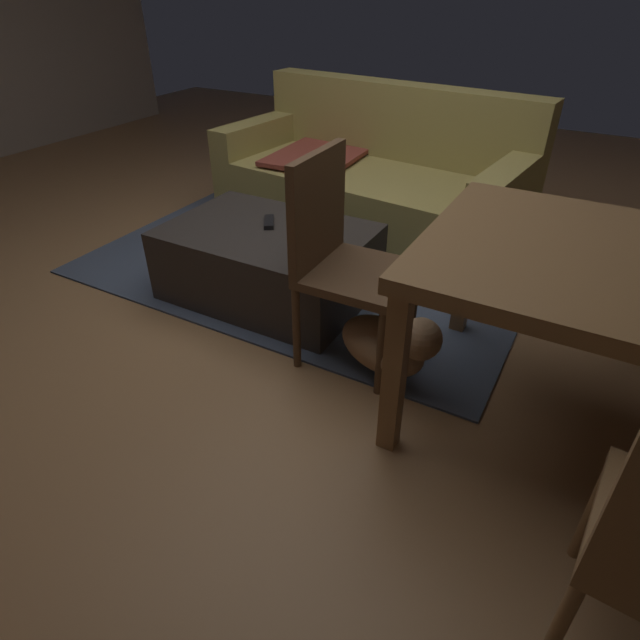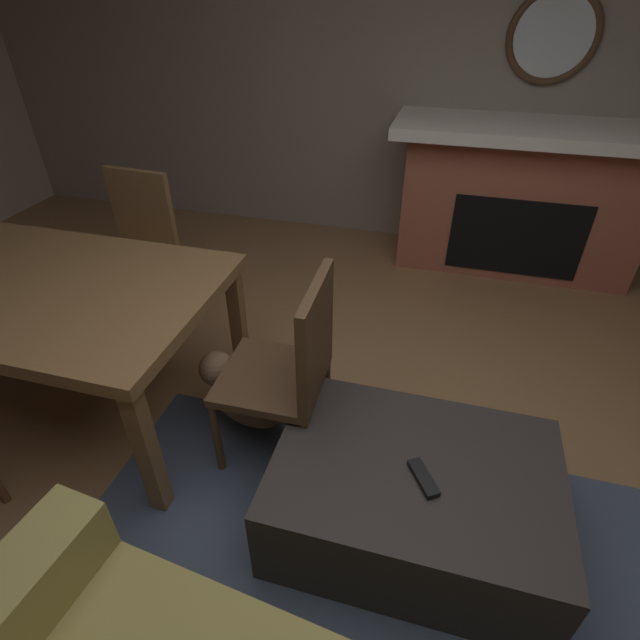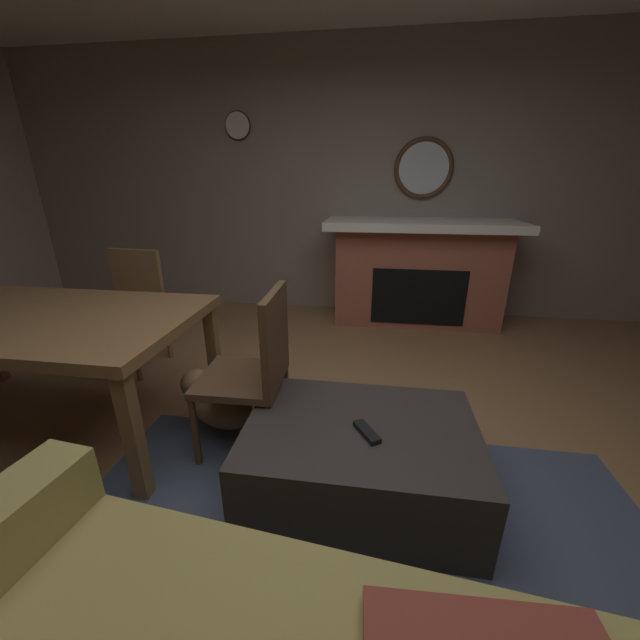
{
  "view_description": "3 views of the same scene",
  "coord_description": "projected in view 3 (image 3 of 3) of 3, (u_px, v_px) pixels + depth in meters",
  "views": [
    {
      "loc": [
        1.35,
        -2.08,
        1.52
      ],
      "look_at": [
        0.6,
        -0.75,
        0.51
      ],
      "focal_mm": 29.54,
      "sensor_mm": 36.0,
      "label": 1
    },
    {
      "loc": [
        -0.1,
        1.21,
        1.85
      ],
      "look_at": [
        0.35,
        -0.44,
        0.65
      ],
      "focal_mm": 27.09,
      "sensor_mm": 36.0,
      "label": 2
    },
    {
      "loc": [
        -0.17,
        1.45,
        1.44
      ],
      "look_at": [
        0.09,
        -0.28,
        0.79
      ],
      "focal_mm": 20.97,
      "sensor_mm": 36.0,
      "label": 3
    }
  ],
  "objects": [
    {
      "name": "tv_remote",
      "position": [
        367.0,
        432.0,
        1.64
      ],
      "size": [
        0.13,
        0.16,
        0.02
      ],
      "primitive_type": "cube",
      "rotation": [
        0.0,
        0.0,
        0.57
      ],
      "color": "black",
      "rests_on": "ottoman_coffee_table"
    },
    {
      "name": "ottoman_coffee_table",
      "position": [
        359.0,
        460.0,
        1.77
      ],
      "size": [
        1.06,
        0.74,
        0.39
      ],
      "primitive_type": "cube",
      "color": "#2D2826",
      "rests_on": "ground"
    },
    {
      "name": "floor",
      "position": [
        329.0,
        487.0,
        1.87
      ],
      "size": [
        9.55,
        9.55,
        0.0
      ],
      "primitive_type": "plane",
      "color": "olive"
    },
    {
      "name": "fireplace",
      "position": [
        417.0,
        272.0,
        3.9
      ],
      "size": [
        1.9,
        0.76,
        1.07
      ],
      "color": "#9E5642",
      "rests_on": "ground"
    },
    {
      "name": "wall_clock",
      "position": [
        238.0,
        126.0,
        3.93
      ],
      "size": [
        0.28,
        0.03,
        0.28
      ],
      "color": "silver"
    },
    {
      "name": "dining_table",
      "position": [
        29.0,
        325.0,
        2.12
      ],
      "size": [
        1.87,
        1.01,
        0.74
      ],
      "color": "brown",
      "rests_on": "ground"
    },
    {
      "name": "wall_back_fireplace_side",
      "position": [
        363.0,
        185.0,
        4.04
      ],
      "size": [
        8.36,
        0.12,
        2.78
      ],
      "primitive_type": "cube",
      "color": "gray",
      "rests_on": "ground"
    },
    {
      "name": "dining_chair_west",
      "position": [
        257.0,
        364.0,
        1.99
      ],
      "size": [
        0.45,
        0.45,
        0.93
      ],
      "color": "#513823",
      "rests_on": "ground"
    },
    {
      "name": "area_rug",
      "position": [
        350.0,
        611.0,
        1.33
      ],
      "size": [
        2.6,
        2.0,
        0.01
      ],
      "primitive_type": "cube",
      "color": "#3D475B",
      "rests_on": "ground"
    },
    {
      "name": "dining_chair_south",
      "position": [
        132.0,
        302.0,
        3.0
      ],
      "size": [
        0.47,
        0.47,
        0.93
      ],
      "color": "brown",
      "rests_on": "ground"
    },
    {
      "name": "small_dog",
      "position": [
        218.0,
        403.0,
        2.23
      ],
      "size": [
        0.5,
        0.33,
        0.33
      ],
      "color": "#8C6B4C",
      "rests_on": "ground"
    },
    {
      "name": "round_wall_mirror",
      "position": [
        424.0,
        168.0,
        3.81
      ],
      "size": [
        0.6,
        0.05,
        0.6
      ],
      "color": "#4C331E"
    }
  ]
}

